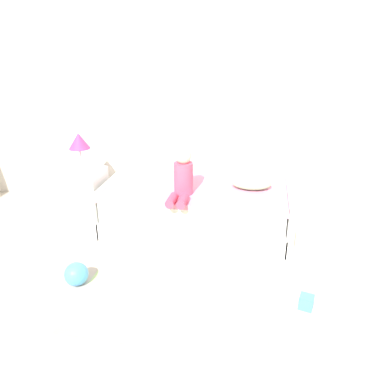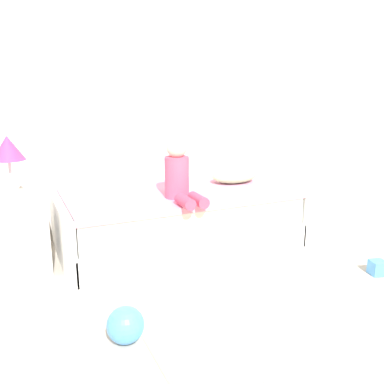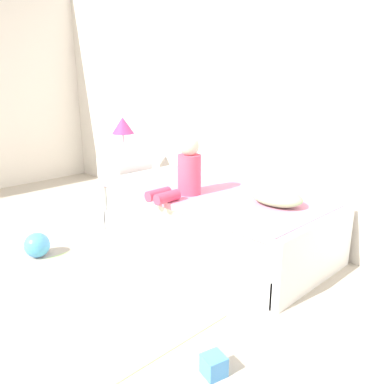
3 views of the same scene
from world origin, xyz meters
name	(u,v)px [view 3 (image 3 of 3)]	position (x,y,z in m)	size (l,w,h in m)	color
wall_rear	(287,79)	(0.00, 2.60, 1.45)	(7.20, 0.10, 2.90)	silver
bed	(212,219)	(-0.29, 2.00, 0.25)	(2.11, 1.00, 0.50)	white
nightstand	(126,184)	(-1.64, 2.02, 0.30)	(0.44, 0.44, 0.60)	white
table_lamp	(123,127)	(-1.64, 2.02, 0.94)	(0.24, 0.24, 0.45)	silver
child_figure	(185,171)	(-0.40, 1.77, 0.70)	(0.20, 0.51, 0.50)	#E04C6B
pillow	(276,197)	(0.30, 2.10, 0.56)	(0.44, 0.30, 0.13)	#99CC8C
toy_ball	(37,245)	(-1.15, 0.75, 0.11)	(0.21, 0.21, 0.21)	#4C99E5
area_rug	(86,299)	(-0.26, 0.70, 0.00)	(1.60, 1.10, 0.01)	#B2D189
toy_block	(214,365)	(0.83, 0.81, 0.06)	(0.11, 0.11, 0.11)	#4C99E5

